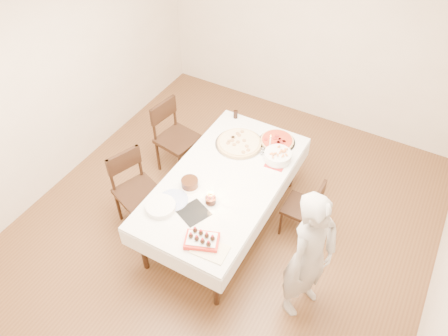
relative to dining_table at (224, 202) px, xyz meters
The scene contains 23 objects.
floor 0.38m from the dining_table, 24.02° to the right, with size 5.00×5.00×0.00m, color brown.
wall_back 2.66m from the dining_table, 88.89° to the left, with size 4.50×0.04×2.70m, color beige.
wall_left 2.41m from the dining_table, behind, with size 0.04×5.00×2.70m, color beige.
ceiling 2.33m from the dining_table, 24.02° to the right, with size 5.00×5.00×0.00m, color white.
dining_table is the anchor object (origin of this frame).
chair_right_savory 0.86m from the dining_table, 22.63° to the left, with size 0.40×0.40×0.79m, color black, non-canonical shape.
chair_left_savory 1.11m from the dining_table, 151.08° to the left, with size 0.50×0.50×0.98m, color black, non-canonical shape.
chair_left_dessert 0.97m from the dining_table, 153.07° to the right, with size 0.49×0.49×0.96m, color black, non-canonical shape.
person 1.33m from the dining_table, 23.29° to the right, with size 0.57×0.37×1.55m, color #B3AEA9.
pizza_white 0.71m from the dining_table, 101.57° to the left, with size 0.56×0.56×0.04m, color beige.
pizza_pepperoni 0.94m from the dining_table, 73.14° to the left, with size 0.42×0.42×0.04m, color red.
red_placemat 0.73m from the dining_table, 51.80° to the left, with size 0.21×0.21×0.01m, color #B21E1E.
pasta_bowl 0.79m from the dining_table, 55.72° to the left, with size 0.30×0.30×0.10m, color white.
taper_candle 0.84m from the dining_table, 70.00° to the left, with size 0.05×0.05×0.24m, color white.
shaker_pair 0.71m from the dining_table, 71.29° to the left, with size 0.07×0.07×0.08m, color white, non-canonical shape.
cola_glass 1.15m from the dining_table, 111.52° to the left, with size 0.05×0.05×0.10m, color black.
layer_cake 0.56m from the dining_table, 134.10° to the right, with size 0.23×0.23×0.09m, color #361B0D.
cake_board 0.67m from the dining_table, 93.71° to the right, with size 0.27×0.27×0.01m, color black.
birthday_cake 0.58m from the dining_table, 82.65° to the right, with size 0.11×0.11×0.13m, color black.
strawberry_box 0.95m from the dining_table, 74.74° to the right, with size 0.32×0.21×0.08m, color red, non-canonical shape.
box_lid 0.99m from the dining_table, 68.84° to the right, with size 0.33×0.22×0.03m, color beige.
plate_stack 0.86m from the dining_table, 117.47° to the right, with size 0.30×0.30×0.06m, color white.
china_plate 0.71m from the dining_table, 120.25° to the right, with size 0.30×0.30×0.01m, color white.
Camera 1 is at (1.53, -2.80, 4.11)m, focal length 35.00 mm.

